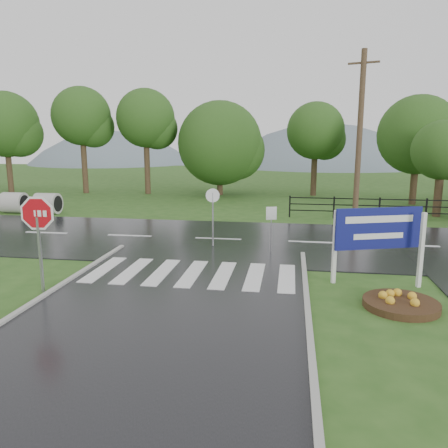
# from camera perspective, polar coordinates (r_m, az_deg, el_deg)

# --- Properties ---
(ground) EXTENTS (120.00, 120.00, 0.00)m
(ground) POSITION_cam_1_polar(r_m,az_deg,el_deg) (9.65, -11.06, -15.60)
(ground) COLOR #2C541C
(ground) RESTS_ON ground
(main_road) EXTENTS (90.00, 8.00, 0.04)m
(main_road) POSITION_cam_1_polar(r_m,az_deg,el_deg) (18.83, -0.77, -2.07)
(main_road) COLOR black
(main_road) RESTS_ON ground
(crosswalk) EXTENTS (6.50, 2.80, 0.02)m
(crosswalk) POSITION_cam_1_polar(r_m,az_deg,el_deg) (14.08, -4.17, -6.44)
(crosswalk) COLOR silver
(crosswalk) RESTS_ON ground
(fence_west) EXTENTS (9.58, 0.08, 1.20)m
(fence_west) POSITION_cam_1_polar(r_m,az_deg,el_deg) (24.78, 19.64, 2.19)
(fence_west) COLOR black
(fence_west) RESTS_ON ground
(hills) EXTENTS (102.00, 48.00, 48.00)m
(hills) POSITION_cam_1_polar(r_m,az_deg,el_deg) (75.72, 8.85, -4.16)
(hills) COLOR slate
(hills) RESTS_ON ground
(treeline) EXTENTS (83.20, 5.20, 10.00)m
(treeline) POSITION_cam_1_polar(r_m,az_deg,el_deg) (32.42, 5.10, 3.49)
(treeline) COLOR #234A17
(treeline) RESTS_ON ground
(stop_sign) EXTENTS (1.30, 0.13, 2.93)m
(stop_sign) POSITION_cam_1_polar(r_m,az_deg,el_deg) (13.11, -23.16, 0.20)
(stop_sign) COLOR #939399
(stop_sign) RESTS_ON ground
(estate_billboard) EXTENTS (2.59, 0.93, 2.34)m
(estate_billboard) POSITION_cam_1_polar(r_m,az_deg,el_deg) (13.51, 19.53, -1.03)
(estate_billboard) COLOR silver
(estate_billboard) RESTS_ON ground
(flower_bed) EXTENTS (1.91, 1.91, 0.38)m
(flower_bed) POSITION_cam_1_polar(r_m,az_deg,el_deg) (12.31, 22.11, -9.48)
(flower_bed) COLOR #332111
(flower_bed) RESTS_ON ground
(reg_sign_small) EXTENTS (0.39, 0.13, 1.80)m
(reg_sign_small) POSITION_cam_1_polar(r_m,az_deg,el_deg) (16.43, 6.19, 0.55)
(reg_sign_small) COLOR #939399
(reg_sign_small) RESTS_ON ground
(reg_sign_round) EXTENTS (0.55, 0.10, 2.36)m
(reg_sign_round) POSITION_cam_1_polar(r_m,az_deg,el_deg) (17.33, -1.48, 1.77)
(reg_sign_round) COLOR #939399
(reg_sign_round) RESTS_ON ground
(utility_pole_east) EXTENTS (1.49, 0.57, 8.65)m
(utility_pole_east) POSITION_cam_1_polar(r_m,az_deg,el_deg) (23.81, 17.27, 10.89)
(utility_pole_east) COLOR #473523
(utility_pole_east) RESTS_ON ground
(entrance_tree_left) EXTENTS (3.24, 3.24, 5.29)m
(entrance_tree_left) POSITION_cam_1_polar(r_m,az_deg,el_deg) (26.82, 26.61, 8.55)
(entrance_tree_left) COLOR #3D2B1C
(entrance_tree_left) RESTS_ON ground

